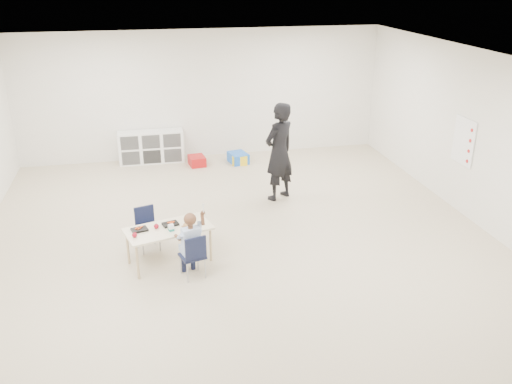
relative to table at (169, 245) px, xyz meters
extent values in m
plane|color=#C4B597|center=(1.11, 0.26, -0.28)|extent=(9.00, 9.00, 0.00)
plane|color=white|center=(1.11, 0.26, 2.52)|extent=(9.00, 9.00, 0.00)
cube|color=white|center=(1.11, 4.76, 1.12)|extent=(8.00, 0.02, 2.80)
cube|color=white|center=(1.11, -4.24, 1.12)|extent=(8.00, 0.02, 2.80)
cube|color=white|center=(5.11, 0.26, 1.12)|extent=(0.02, 9.00, 2.80)
cube|color=#F1E2C1|center=(0.00, 0.00, 0.26)|extent=(1.33, 0.91, 0.03)
cube|color=black|center=(0.04, 0.09, 0.29)|extent=(0.26, 0.21, 0.03)
cube|color=black|center=(-0.40, 0.00, 0.29)|extent=(0.26, 0.21, 0.03)
cube|color=white|center=(0.04, -0.11, 0.32)|extent=(0.09, 0.09, 0.10)
ellipsoid|color=#B5834A|center=(0.26, -0.02, 0.31)|extent=(0.09, 0.09, 0.07)
sphere|color=maroon|center=(-0.16, 0.02, 0.31)|extent=(0.07, 0.07, 0.07)
sphere|color=maroon|center=(-0.47, -0.19, 0.31)|extent=(0.07, 0.07, 0.07)
cube|color=white|center=(-0.09, 4.54, 0.07)|extent=(1.40, 0.40, 0.70)
cube|color=white|center=(5.09, 0.86, 0.97)|extent=(0.02, 0.60, 0.80)
imported|color=black|center=(2.14, 1.98, 0.62)|extent=(0.79, 0.72, 1.81)
cube|color=#B11113|center=(0.85, 4.11, -0.18)|extent=(0.38, 0.46, 0.20)
cube|color=yellow|center=(1.78, 4.06, -0.18)|extent=(0.39, 0.46, 0.21)
cube|color=blue|center=(1.76, 4.09, -0.17)|extent=(0.45, 0.53, 0.22)
camera|label=1|loc=(-0.23, -7.03, 3.70)|focal=38.00mm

